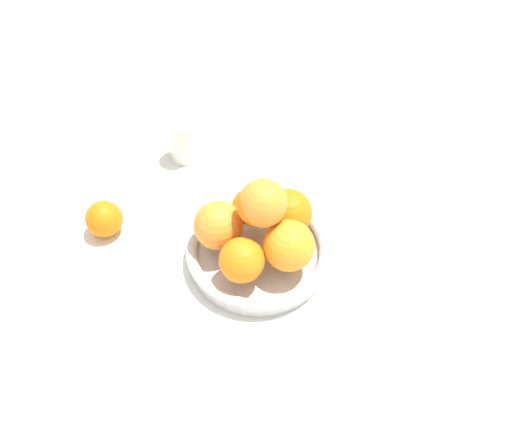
{
  "coord_description": "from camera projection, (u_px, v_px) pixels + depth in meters",
  "views": [
    {
      "loc": [
        0.0,
        -0.52,
        0.7
      ],
      "look_at": [
        0.0,
        0.0,
        0.11
      ],
      "focal_mm": 35.0,
      "sensor_mm": 36.0,
      "label": 1
    }
  ],
  "objects": [
    {
      "name": "ground_plane",
      "position": [
        256.0,
        258.0,
        0.87
      ],
      "size": [
        4.0,
        4.0,
        0.0
      ],
      "primitive_type": "plane",
      "color": "silver"
    },
    {
      "name": "orange_pile",
      "position": [
        258.0,
        224.0,
        0.8
      ],
      "size": [
        0.2,
        0.19,
        0.14
      ],
      "color": "orange",
      "rests_on": "fruit_bowl"
    },
    {
      "name": "stray_orange",
      "position": [
        102.0,
        219.0,
        0.89
      ],
      "size": [
        0.07,
        0.07,
        0.07
      ],
      "primitive_type": "sphere",
      "color": "orange",
      "rests_on": "ground_plane"
    },
    {
      "name": "fruit_bowl",
      "position": [
        256.0,
        251.0,
        0.86
      ],
      "size": [
        0.25,
        0.25,
        0.04
      ],
      "color": "silver",
      "rests_on": "ground_plane"
    },
    {
      "name": "drinking_glass",
      "position": [
        182.0,
        140.0,
        1.02
      ],
      "size": [
        0.06,
        0.06,
        0.09
      ],
      "primitive_type": "cylinder",
      "color": "silver",
      "rests_on": "ground_plane"
    }
  ]
}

